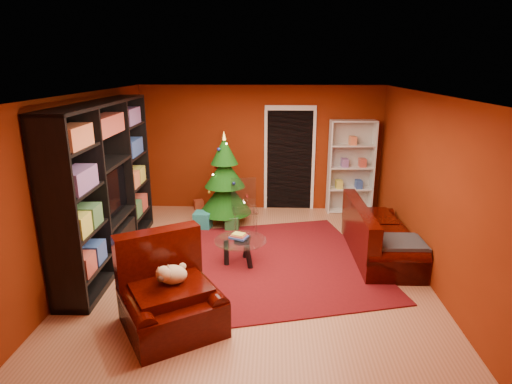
{
  "coord_description": "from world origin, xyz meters",
  "views": [
    {
      "loc": [
        0.29,
        -6.09,
        2.98
      ],
      "look_at": [
        0.0,
        0.4,
        1.05
      ],
      "focal_mm": 30.0,
      "sensor_mm": 36.0,
      "label": 1
    }
  ],
  "objects_px": {
    "dog": "(173,275)",
    "acrylic_chair": "(245,210)",
    "sofa": "(382,231)",
    "coffee_table": "(241,252)",
    "gift_box_red": "(199,205)",
    "christmas_tree": "(225,179)",
    "gift_box_green": "(232,223)",
    "armchair": "(171,294)",
    "media_unit": "(106,185)",
    "gift_box_teal": "(203,220)",
    "rug": "(281,261)",
    "white_bookshelf": "(351,167)"
  },
  "relations": [
    {
      "from": "gift_box_teal",
      "to": "acrylic_chair",
      "type": "bearing_deg",
      "value": -14.62
    },
    {
      "from": "coffee_table",
      "to": "acrylic_chair",
      "type": "xyz_separation_m",
      "value": [
        -0.02,
        1.3,
        0.24
      ]
    },
    {
      "from": "media_unit",
      "to": "sofa",
      "type": "distance_m",
      "value": 4.38
    },
    {
      "from": "christmas_tree",
      "to": "dog",
      "type": "bearing_deg",
      "value": -93.48
    },
    {
      "from": "acrylic_chair",
      "to": "gift_box_teal",
      "type": "bearing_deg",
      "value": 155.64
    },
    {
      "from": "rug",
      "to": "coffee_table",
      "type": "relative_size",
      "value": 4.0
    },
    {
      "from": "white_bookshelf",
      "to": "gift_box_red",
      "type": "bearing_deg",
      "value": 176.76
    },
    {
      "from": "media_unit",
      "to": "white_bookshelf",
      "type": "xyz_separation_m",
      "value": [
        4.14,
        2.5,
        -0.28
      ]
    },
    {
      "from": "christmas_tree",
      "to": "gift_box_green",
      "type": "height_order",
      "value": "christmas_tree"
    },
    {
      "from": "sofa",
      "to": "gift_box_teal",
      "type": "bearing_deg",
      "value": 69.19
    },
    {
      "from": "armchair",
      "to": "coffee_table",
      "type": "xyz_separation_m",
      "value": [
        0.67,
        1.72,
        -0.23
      ]
    },
    {
      "from": "dog",
      "to": "coffee_table",
      "type": "height_order",
      "value": "dog"
    },
    {
      "from": "gift_box_red",
      "to": "acrylic_chair",
      "type": "relative_size",
      "value": 0.22
    },
    {
      "from": "dog",
      "to": "sofa",
      "type": "bearing_deg",
      "value": 3.42
    },
    {
      "from": "media_unit",
      "to": "gift_box_green",
      "type": "distance_m",
      "value": 2.51
    },
    {
      "from": "media_unit",
      "to": "gift_box_red",
      "type": "xyz_separation_m",
      "value": [
        0.94,
        2.52,
        -1.14
      ]
    },
    {
      "from": "gift_box_green",
      "to": "coffee_table",
      "type": "distance_m",
      "value": 1.5
    },
    {
      "from": "dog",
      "to": "acrylic_chair",
      "type": "bearing_deg",
      "value": 45.91
    },
    {
      "from": "armchair",
      "to": "dog",
      "type": "bearing_deg",
      "value": 45.0
    },
    {
      "from": "media_unit",
      "to": "coffee_table",
      "type": "relative_size",
      "value": 4.01
    },
    {
      "from": "coffee_table",
      "to": "dog",
      "type": "bearing_deg",
      "value": -111.54
    },
    {
      "from": "rug",
      "to": "gift_box_green",
      "type": "xyz_separation_m",
      "value": [
        -0.91,
        1.37,
        0.12
      ]
    },
    {
      "from": "media_unit",
      "to": "gift_box_red",
      "type": "bearing_deg",
      "value": 67.93
    },
    {
      "from": "christmas_tree",
      "to": "acrylic_chair",
      "type": "height_order",
      "value": "christmas_tree"
    },
    {
      "from": "christmas_tree",
      "to": "rug",
      "type": "bearing_deg",
      "value": -57.9
    },
    {
      "from": "media_unit",
      "to": "gift_box_teal",
      "type": "xyz_separation_m",
      "value": [
        1.21,
        1.41,
        -1.08
      ]
    },
    {
      "from": "gift_box_teal",
      "to": "armchair",
      "type": "distance_m",
      "value": 3.24
    },
    {
      "from": "media_unit",
      "to": "christmas_tree",
      "type": "xyz_separation_m",
      "value": [
        1.61,
        1.72,
        -0.36
      ]
    },
    {
      "from": "armchair",
      "to": "gift_box_teal",
      "type": "bearing_deg",
      "value": 61.04
    },
    {
      "from": "christmas_tree",
      "to": "dog",
      "type": "relative_size",
      "value": 4.55
    },
    {
      "from": "media_unit",
      "to": "dog",
      "type": "distance_m",
      "value": 2.31
    },
    {
      "from": "christmas_tree",
      "to": "gift_box_green",
      "type": "relative_size",
      "value": 7.16
    },
    {
      "from": "rug",
      "to": "dog",
      "type": "xyz_separation_m",
      "value": [
        -1.29,
        -1.75,
        0.65
      ]
    },
    {
      "from": "gift_box_green",
      "to": "acrylic_chair",
      "type": "height_order",
      "value": "acrylic_chair"
    },
    {
      "from": "rug",
      "to": "gift_box_red",
      "type": "xyz_separation_m",
      "value": [
        -1.75,
        2.51,
        0.09
      ]
    },
    {
      "from": "gift_box_red",
      "to": "coffee_table",
      "type": "distance_m",
      "value": 2.85
    },
    {
      "from": "gift_box_red",
      "to": "christmas_tree",
      "type": "bearing_deg",
      "value": -49.91
    },
    {
      "from": "gift_box_teal",
      "to": "gift_box_red",
      "type": "bearing_deg",
      "value": 103.74
    },
    {
      "from": "armchair",
      "to": "acrylic_chair",
      "type": "height_order",
      "value": "acrylic_chair"
    },
    {
      "from": "armchair",
      "to": "sofa",
      "type": "xyz_separation_m",
      "value": [
        2.91,
        2.13,
        -0.01
      ]
    },
    {
      "from": "gift_box_red",
      "to": "dog",
      "type": "distance_m",
      "value": 4.33
    },
    {
      "from": "rug",
      "to": "armchair",
      "type": "relative_size",
      "value": 2.84
    },
    {
      "from": "dog",
      "to": "christmas_tree",
      "type": "bearing_deg",
      "value": 54.45
    },
    {
      "from": "sofa",
      "to": "coffee_table",
      "type": "relative_size",
      "value": 2.49
    },
    {
      "from": "armchair",
      "to": "acrylic_chair",
      "type": "bearing_deg",
      "value": 45.89
    },
    {
      "from": "dog",
      "to": "gift_box_green",
      "type": "bearing_deg",
      "value": 51.07
    },
    {
      "from": "gift_box_teal",
      "to": "acrylic_chair",
      "type": "relative_size",
      "value": 0.35
    },
    {
      "from": "sofa",
      "to": "coffee_table",
      "type": "height_order",
      "value": "sofa"
    },
    {
      "from": "rug",
      "to": "acrylic_chair",
      "type": "relative_size",
      "value": 3.57
    },
    {
      "from": "christmas_tree",
      "to": "media_unit",
      "type": "bearing_deg",
      "value": -133.13
    }
  ]
}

